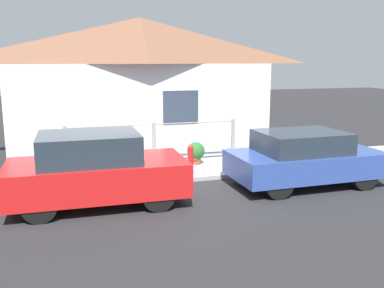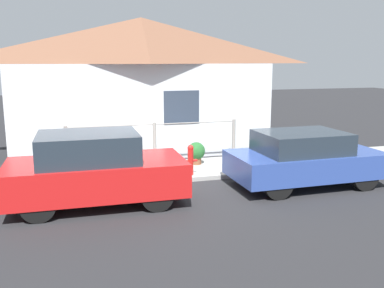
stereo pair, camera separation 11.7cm
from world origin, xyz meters
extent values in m
plane|color=#262628|center=(0.00, 0.00, 0.00)|extent=(60.00, 60.00, 0.00)
cube|color=#9E9E99|center=(0.00, 1.00, 0.05)|extent=(24.00, 2.00, 0.11)
cube|color=silver|center=(0.00, 2.69, 1.44)|extent=(7.97, 0.12, 2.87)
cube|color=#2D3847|center=(1.00, 2.62, 1.58)|extent=(1.10, 0.04, 1.00)
pyramid|color=brown|center=(0.00, 3.73, 3.58)|extent=(8.37, 2.20, 1.40)
cylinder|color=gray|center=(-2.40, 1.85, 0.68)|extent=(0.10, 0.10, 1.15)
cylinder|color=gray|center=(0.00, 1.85, 0.68)|extent=(0.10, 0.10, 1.15)
cylinder|color=gray|center=(2.40, 1.85, 0.68)|extent=(0.10, 0.10, 1.15)
cylinder|color=gray|center=(0.00, 1.85, 1.21)|extent=(4.80, 0.03, 0.03)
cube|color=red|center=(-1.80, -1.05, 0.59)|extent=(3.66, 1.79, 0.69)
cube|color=#232D38|center=(-1.95, -1.05, 1.23)|extent=(2.02, 1.56, 0.59)
cylinder|color=black|center=(-0.66, -0.32, 0.33)|extent=(0.66, 0.21, 0.66)
cylinder|color=black|center=(-0.68, -1.82, 0.33)|extent=(0.66, 0.21, 0.66)
cylinder|color=black|center=(-2.92, -0.29, 0.33)|extent=(0.66, 0.21, 0.66)
cylinder|color=black|center=(-2.94, -1.79, 0.33)|extent=(0.66, 0.21, 0.66)
cube|color=#2D4793|center=(3.10, -1.05, 0.54)|extent=(3.64, 1.78, 0.58)
cube|color=#232D38|center=(2.96, -1.05, 1.08)|extent=(2.01, 1.55, 0.49)
cylinder|color=black|center=(4.21, -0.29, 0.34)|extent=(0.68, 0.21, 0.68)
cylinder|color=black|center=(4.23, -1.78, 0.34)|extent=(0.68, 0.21, 0.68)
cylinder|color=black|center=(1.97, -0.32, 0.34)|extent=(0.68, 0.21, 0.68)
cylinder|color=black|center=(1.99, -1.81, 0.34)|extent=(0.68, 0.21, 0.68)
cylinder|color=red|center=(0.61, 0.28, 0.44)|extent=(0.15, 0.15, 0.67)
sphere|color=red|center=(0.61, 0.28, 0.81)|extent=(0.15, 0.15, 0.15)
cylinder|color=red|center=(0.50, 0.28, 0.48)|extent=(0.13, 0.07, 0.07)
cylinder|color=red|center=(0.72, 0.28, 0.48)|extent=(0.13, 0.07, 0.07)
cylinder|color=brown|center=(1.08, 1.32, 0.20)|extent=(0.28, 0.28, 0.19)
sphere|color=#235B28|center=(1.08, 1.32, 0.49)|extent=(0.49, 0.49, 0.49)
camera|label=1|loc=(-2.40, -9.83, 2.99)|focal=40.00mm
camera|label=2|loc=(-2.28, -9.86, 2.99)|focal=40.00mm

